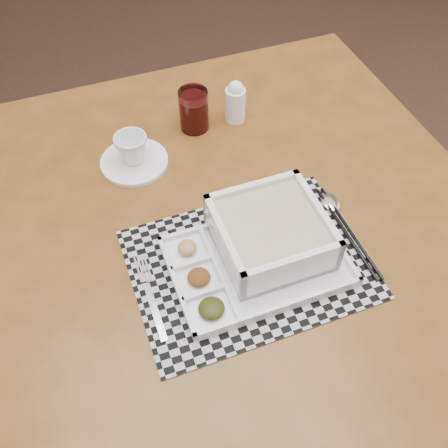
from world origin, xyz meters
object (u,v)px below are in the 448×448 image
(dining_table, at_px, (225,243))
(serving_tray, at_px, (266,241))
(juice_glass, at_px, (194,111))
(cup, at_px, (132,149))
(creamer_bottle, at_px, (235,102))

(dining_table, height_order, serving_tray, serving_tray)
(serving_tray, bearing_deg, juice_glass, 96.15)
(cup, height_order, juice_glass, juice_glass)
(cup, bearing_deg, dining_table, -65.62)
(cup, bearing_deg, juice_glass, 16.21)
(cup, relative_size, creamer_bottle, 0.68)
(dining_table, distance_m, serving_tray, 0.17)
(dining_table, bearing_deg, cup, 126.27)
(serving_tray, bearing_deg, dining_table, 115.13)
(juice_glass, bearing_deg, serving_tray, -83.85)
(dining_table, xyz_separation_m, serving_tray, (0.05, -0.10, 0.12))
(juice_glass, distance_m, creamer_bottle, 0.10)
(juice_glass, relative_size, creamer_bottle, 0.94)
(serving_tray, bearing_deg, creamer_bottle, 81.67)
(juice_glass, xyz_separation_m, creamer_bottle, (0.10, 0.00, 0.00))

